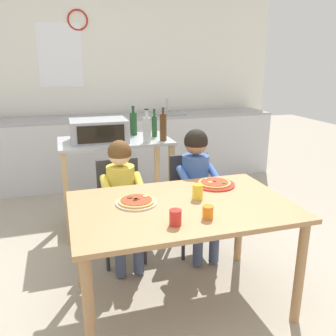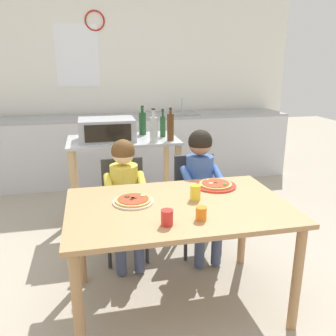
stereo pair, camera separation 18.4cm
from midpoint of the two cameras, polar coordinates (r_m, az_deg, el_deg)
ground_plane at (r=3.62m, az=-1.77°, el=-9.14°), size 12.29×12.29×0.00m
back_wall_tiled at (r=5.14m, az=-6.06°, el=14.15°), size 4.84×0.14×2.70m
kitchen_counter at (r=4.87m, az=-5.13°, el=3.20°), size 4.36×0.60×1.08m
kitchen_island_cart at (r=3.43m, az=-5.55°, el=-0.11°), size 1.03×0.59×0.88m
toaster_oven at (r=3.31m, az=-8.21°, el=6.14°), size 0.50×0.36×0.20m
bottle_brown_beer at (r=3.18m, az=-0.65°, el=6.31°), size 0.07×0.07×0.30m
bottle_slim_sauce at (r=3.43m, az=0.70°, el=6.81°), size 0.05×0.05×0.27m
bottle_dark_olive_oil at (r=3.25m, az=2.03°, el=6.62°), size 0.06×0.06×0.30m
bottle_squat_spirits at (r=3.53m, az=-2.60°, el=7.25°), size 0.07×0.07×0.29m
dining_table at (r=2.27m, az=4.01°, el=-8.06°), size 1.38×0.89×0.73m
dining_chair_left at (r=2.94m, az=-5.27°, el=-5.30°), size 0.36×0.36×0.81m
dining_chair_right at (r=3.05m, az=6.35°, el=-4.55°), size 0.36×0.36×0.81m
child_in_yellow_shirt at (r=2.77m, az=-5.02°, el=-3.18°), size 0.32×0.42×0.99m
child_in_blue_striped_shirt at (r=2.87m, az=7.23°, el=-1.72°), size 0.32×0.42×1.05m
pizza_plate_cream at (r=2.25m, az=-3.29°, el=-5.30°), size 0.26×0.26×0.03m
pizza_plate_red_rimmed at (r=2.57m, az=9.69°, el=-2.71°), size 0.29×0.29×0.03m
drinking_cup_yellow at (r=2.30m, az=6.72°, el=-3.95°), size 0.07×0.07×0.10m
drinking_cup_orange at (r=2.03m, az=7.97°, el=-7.28°), size 0.06×0.06×0.08m
drinking_cup_red at (r=1.95m, az=2.58°, el=-8.01°), size 0.07×0.07×0.09m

